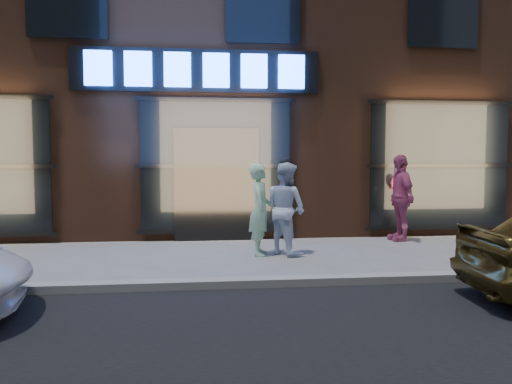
# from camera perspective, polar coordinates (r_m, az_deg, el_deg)

# --- Properties ---
(ground) EXTENTS (90.00, 90.00, 0.00)m
(ground) POSITION_cam_1_polar(r_m,az_deg,el_deg) (6.97, -3.31, -10.85)
(ground) COLOR slate
(ground) RESTS_ON ground
(curb) EXTENTS (60.00, 0.25, 0.12)m
(curb) POSITION_cam_1_polar(r_m,az_deg,el_deg) (6.96, -3.32, -10.38)
(curb) COLOR gray
(curb) RESTS_ON ground
(storefront_building) EXTENTS (30.20, 8.28, 10.30)m
(storefront_building) POSITION_cam_1_polar(r_m,az_deg,el_deg) (15.10, -5.17, 16.85)
(storefront_building) COLOR #54301E
(storefront_building) RESTS_ON ground
(man_bowtie) EXTENTS (0.49, 0.66, 1.67)m
(man_bowtie) POSITION_cam_1_polar(r_m,az_deg,el_deg) (9.08, 0.45, -2.01)
(man_bowtie) COLOR #B7F1C2
(man_bowtie) RESTS_ON ground
(man_cap) EXTENTS (0.99, 1.04, 1.70)m
(man_cap) POSITION_cam_1_polar(r_m,az_deg,el_deg) (9.17, 3.40, -1.88)
(man_cap) COLOR white
(man_cap) RESTS_ON ground
(passerby) EXTENTS (0.50, 1.10, 1.84)m
(passerby) POSITION_cam_1_polar(r_m,az_deg,el_deg) (11.10, 16.11, -0.62)
(passerby) COLOR #B84B79
(passerby) RESTS_ON ground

